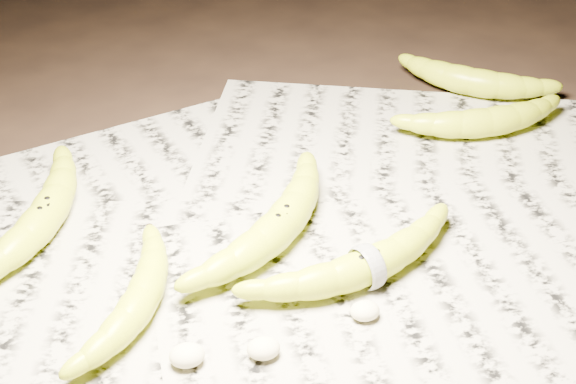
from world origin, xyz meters
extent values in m
plane|color=black|center=(0.00, 0.00, 0.00)|extent=(3.00, 3.00, 0.00)
cube|color=#A09C89|center=(-0.02, -0.03, 0.00)|extent=(0.90, 0.70, 0.01)
torus|color=white|center=(0.04, -0.09, 0.03)|extent=(0.02, 0.04, 0.05)
ellipsoid|color=beige|center=(-0.14, -0.16, 0.02)|extent=(0.03, 0.03, 0.02)
ellipsoid|color=beige|center=(-0.07, -0.16, 0.02)|extent=(0.03, 0.02, 0.02)
ellipsoid|color=beige|center=(0.03, -0.13, 0.02)|extent=(0.03, 0.02, 0.02)
camera|label=1|loc=(-0.14, -0.65, 0.52)|focal=50.00mm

